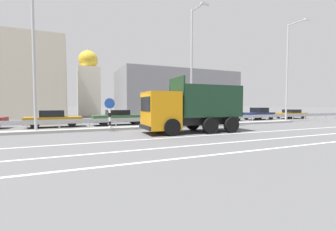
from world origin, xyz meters
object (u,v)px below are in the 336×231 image
(street_lamp_1, at_px, (33,42))
(parked_car_5, at_px, (171,115))
(street_lamp_3, at_px, (288,69))
(parked_car_8, at_px, (291,114))
(church_tower, at_px, (89,84))
(median_road_sign, at_px, (110,113))
(street_lamp_2, at_px, (192,63))
(parked_car_7, at_px, (259,114))
(dump_truck, at_px, (180,112))
(parked_car_4, at_px, (119,117))
(parked_car_3, at_px, (53,119))
(parked_car_6, at_px, (224,115))

(street_lamp_1, bearing_deg, parked_car_5, 21.03)
(street_lamp_3, relative_size, parked_car_8, 2.60)
(street_lamp_3, distance_m, church_tower, 30.72)
(median_road_sign, relative_size, street_lamp_2, 0.24)
(street_lamp_2, height_order, parked_car_7, street_lamp_2)
(dump_truck, xyz_separation_m, street_lamp_2, (2.89, 3.47, 4.06))
(street_lamp_2, distance_m, parked_car_8, 18.86)
(street_lamp_1, xyz_separation_m, parked_car_5, (11.82, 4.55, -5.16))
(parked_car_4, bearing_deg, church_tower, -177.90)
(street_lamp_1, bearing_deg, parked_car_4, 32.05)
(median_road_sign, distance_m, street_lamp_3, 19.09)
(parked_car_8, relative_size, church_tower, 0.33)
(parked_car_8, bearing_deg, street_lamp_3, 128.75)
(parked_car_3, bearing_deg, church_tower, 165.02)
(street_lamp_1, xyz_separation_m, parked_car_6, (18.25, 4.04, -5.17))
(street_lamp_2, relative_size, church_tower, 0.82)
(dump_truck, distance_m, median_road_sign, 5.37)
(parked_car_6, bearing_deg, street_lamp_2, 120.93)
(parked_car_7, height_order, parked_car_8, parked_car_7)
(dump_truck, height_order, parked_car_5, dump_truck)
(street_lamp_1, height_order, parked_car_3, street_lamp_1)
(street_lamp_2, distance_m, parked_car_6, 9.09)
(parked_car_4, height_order, parked_car_8, parked_car_4)
(median_road_sign, height_order, parked_car_3, median_road_sign)
(dump_truck, distance_m, parked_car_4, 7.95)
(parked_car_5, height_order, church_tower, church_tower)
(parked_car_4, bearing_deg, street_lamp_2, 52.82)
(street_lamp_1, xyz_separation_m, parked_car_8, (29.42, 4.12, -5.26))
(church_tower, bearing_deg, parked_car_8, -40.30)
(parked_car_8, bearing_deg, parked_car_4, 94.61)
(parked_car_3, xyz_separation_m, church_tower, (4.36, 20.80, 4.77))
(street_lamp_1, xyz_separation_m, parked_car_4, (6.21, 3.89, -5.19))
(dump_truck, relative_size, parked_car_7, 1.68)
(median_road_sign, bearing_deg, parked_car_3, 135.19)
(dump_truck, relative_size, street_lamp_3, 0.66)
(dump_truck, xyz_separation_m, parked_car_5, (3.04, 8.15, -0.62))
(street_lamp_1, height_order, parked_car_8, street_lamp_1)
(parked_car_3, distance_m, parked_car_8, 28.60)
(parked_car_5, relative_size, parked_car_7, 1.05)
(parked_car_6, height_order, church_tower, church_tower)
(parked_car_3, bearing_deg, parked_car_8, 87.33)
(parked_car_7, xyz_separation_m, church_tower, (-18.52, 20.50, 4.73))
(street_lamp_3, xyz_separation_m, parked_car_6, (-5.09, 4.13, -4.95))
(street_lamp_2, height_order, parked_car_6, street_lamp_2)
(parked_car_8, bearing_deg, church_tower, 53.75)
(dump_truck, relative_size, parked_car_4, 1.42)
(median_road_sign, height_order, street_lamp_3, street_lamp_3)
(dump_truck, height_order, parked_car_7, dump_truck)
(median_road_sign, xyz_separation_m, parked_car_8, (24.66, 4.16, -0.64))
(parked_car_5, bearing_deg, parked_car_6, -90.26)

